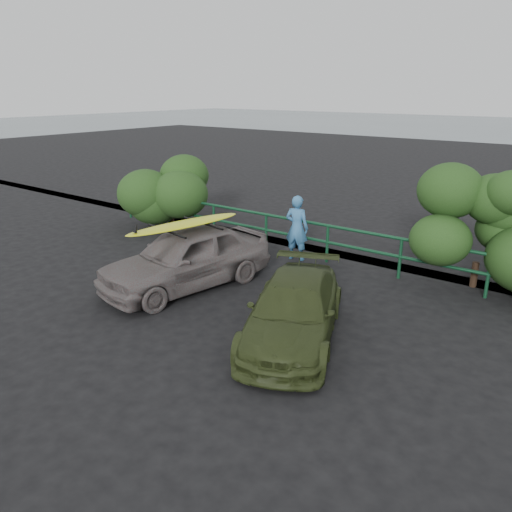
{
  "coord_description": "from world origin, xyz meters",
  "views": [
    {
      "loc": [
        7.09,
        -6.17,
        4.41
      ],
      "look_at": [
        1.1,
        1.74,
        1.06
      ],
      "focal_mm": 35.0,
      "sensor_mm": 36.0,
      "label": 1
    }
  ],
  "objects": [
    {
      "name": "sedan",
      "position": [
        -0.74,
        1.52,
        0.71
      ],
      "size": [
        2.4,
        4.39,
        1.42
      ],
      "primitive_type": "imported",
      "rotation": [
        0.0,
        0.0,
        -0.18
      ],
      "color": "#645A59",
      "rests_on": "ground"
    },
    {
      "name": "guardrail",
      "position": [
        0.0,
        5.0,
        0.52
      ],
      "size": [
        14.0,
        0.08,
        1.04
      ],
      "primitive_type": null,
      "color": "#124126",
      "rests_on": "ground"
    },
    {
      "name": "shrub_right",
      "position": [
        5.0,
        5.5,
        1.29
      ],
      "size": [
        3.2,
        2.4,
        2.59
      ],
      "primitive_type": null,
      "color": "#25471A",
      "rests_on": "ground"
    },
    {
      "name": "ground",
      "position": [
        0.0,
        0.0,
        0.0
      ],
      "size": [
        80.0,
        80.0,
        0.0
      ],
      "primitive_type": "plane",
      "color": "black"
    },
    {
      "name": "shrub_left",
      "position": [
        -4.8,
        5.4,
        1.12
      ],
      "size": [
        3.2,
        2.4,
        2.23
      ],
      "primitive_type": null,
      "color": "#25471A",
      "rests_on": "ground"
    },
    {
      "name": "surfboard",
      "position": [
        -0.74,
        1.52,
        1.51
      ],
      "size": [
        1.15,
        3.04,
        0.09
      ],
      "primitive_type": "ellipsoid",
      "rotation": [
        0.0,
        0.0,
        -0.18
      ],
      "color": "#CBD516",
      "rests_on": "roof_rack"
    },
    {
      "name": "roof_rack",
      "position": [
        -0.74,
        1.52,
        1.44
      ],
      "size": [
        1.65,
        1.29,
        0.05
      ],
      "primitive_type": null,
      "rotation": [
        0.0,
        0.0,
        -0.18
      ],
      "color": "black",
      "rests_on": "sedan"
    },
    {
      "name": "olive_vehicle",
      "position": [
        2.62,
        0.87,
        0.56
      ],
      "size": [
        2.95,
        4.14,
        1.11
      ],
      "primitive_type": "imported",
      "rotation": [
        0.0,
        0.0,
        0.41
      ],
      "color": "#303B1A",
      "rests_on": "ground"
    },
    {
      "name": "man",
      "position": [
        0.22,
        4.7,
        0.88
      ],
      "size": [
        0.7,
        0.52,
        1.76
      ],
      "primitive_type": "imported",
      "rotation": [
        0.0,
        0.0,
        3.3
      ],
      "color": "teal",
      "rests_on": "ground"
    }
  ]
}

